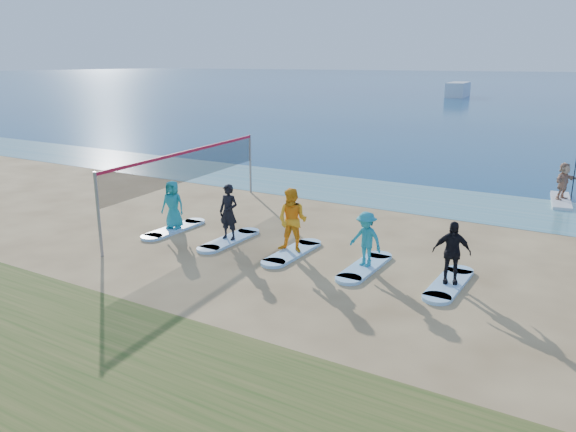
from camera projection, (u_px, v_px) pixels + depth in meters
The scene contains 16 objects.
ground at pixel (293, 282), 14.39m from camera, with size 600.00×600.00×0.00m, color tan.
shallow_water at pixel (423, 199), 23.04m from camera, with size 600.00×600.00×0.00m, color teal.
volleyball_net at pixel (189, 166), 19.74m from camera, with size 1.06×9.04×2.50m.
paddleboard at pixel (561, 200), 22.56m from camera, with size 0.70×3.00×0.12m, color silver.
paddleboarder at pixel (564, 181), 22.34m from camera, with size 1.37×0.44×1.48m, color tan.
boat_offshore_a at pixel (457, 97), 88.28m from camera, with size 2.71×8.44×2.21m, color silver.
surfboard_0 at pixel (174, 229), 18.78m from camera, with size 0.70×2.20×0.09m, color #A0D7F8.
student_0 at pixel (173, 205), 18.56m from camera, with size 0.78×0.51×1.60m, color teal.
surfboard_1 at pixel (229, 240), 17.63m from camera, with size 0.70×2.20×0.09m, color #A0D7F8.
student_1 at pixel (229, 212), 17.39m from camera, with size 0.64×0.42×1.74m, color black.
surfboard_2 at pixel (292, 253), 16.48m from camera, with size 0.70×2.20×0.09m, color #A0D7F8.
student_2 at pixel (292, 220), 16.22m from camera, with size 0.91×0.71×1.88m, color #FFA61A.
surfboard_3 at pixel (365, 267), 15.33m from camera, with size 0.70×2.20×0.09m, color #A0D7F8.
student_3 at pixel (366, 239), 15.11m from camera, with size 0.98×0.56×1.51m, color teal.
surfboard_4 at pixel (449, 284), 14.18m from camera, with size 0.70×2.20×0.09m, color #A0D7F8.
student_4 at pixel (452, 252), 13.95m from camera, with size 0.94×0.39×1.60m, color black.
Camera 1 is at (6.84, -11.53, 5.49)m, focal length 35.00 mm.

